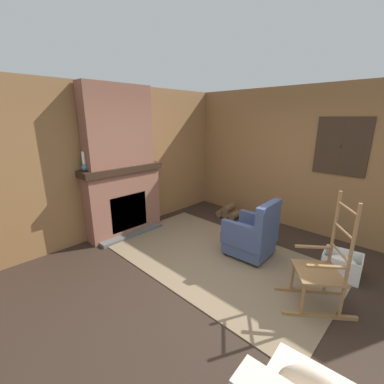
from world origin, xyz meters
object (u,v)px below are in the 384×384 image
Objects in this scene: oil_lamp_vase at (84,164)px; storage_case at (138,160)px; rocking_chair at (322,272)px; firewood_stack at (229,212)px; laundry_basket at (342,265)px; decorative_plate_on_mantel at (119,159)px; armchair at (252,236)px.

storage_case is (0.00, 1.04, -0.04)m from oil_lamp_vase.
firewood_stack is (-2.42, 1.54, -0.33)m from rocking_chair.
laundry_basket is 3.74m from storage_case.
firewood_stack is 2.61m from decorative_plate_on_mantel.
laundry_basket is at bearing -129.34° from rocking_chair.
storage_case reaches higher than rocking_chair.
rocking_chair is at bearing -91.42° from laundry_basket.
rocking_chair is 0.89m from laundry_basket.
armchair is at bearing -58.01° from rocking_chair.
armchair is 1.79× the size of laundry_basket.
armchair is 1.71m from firewood_stack.
rocking_chair is 5.40× the size of storage_case.
firewood_stack is 2.27m from storage_case.
decorative_plate_on_mantel reaches higher than armchair.
storage_case is at bearing -164.79° from laundry_basket.
rocking_chair is at bearing 1.39° from storage_case.
firewood_stack is at bearing 58.86° from storage_case.
storage_case is at bearing 89.99° from oil_lamp_vase.
oil_lamp_vase is at bearing 30.72° from armchair.
oil_lamp_vase is at bearing -90.01° from storage_case.
rocking_chair reaches higher than firewood_stack.
laundry_basket is at bearing -15.91° from firewood_stack.
decorative_plate_on_mantel reaches higher than rocking_chair.
armchair is 2.66m from decorative_plate_on_mantel.
armchair is 3.57× the size of decorative_plate_on_mantel.
oil_lamp_vase reaches higher than firewood_stack.
rocking_chair is 5.10× the size of decorative_plate_on_mantel.
armchair is at bearing 34.45° from oil_lamp_vase.
firewood_stack is at bearing 63.60° from decorative_plate_on_mantel.
armchair is 3.77× the size of storage_case.
rocking_chair is 2.65× the size of firewood_stack.
decorative_plate_on_mantel is at bearing 17.91° from armchair.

